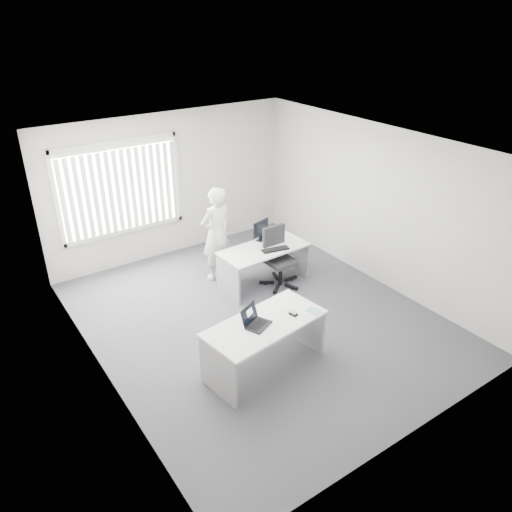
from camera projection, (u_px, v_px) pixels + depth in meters
ground at (259, 318)px, 8.07m from camera, size 6.00×6.00×0.00m
wall_back at (170, 185)px, 9.63m from camera, size 5.00×0.02×2.80m
wall_front at (422, 341)px, 5.23m from camera, size 5.00×0.02×2.80m
wall_left at (93, 289)px, 6.17m from camera, size 0.02×6.00×2.80m
wall_right at (376, 205)px, 8.69m from camera, size 0.02×6.00×2.80m
ceiling at (259, 147)px, 6.79m from camera, size 5.00×6.00×0.02m
window at (120, 188)px, 9.03m from camera, size 2.32×0.06×1.76m
blinds at (122, 191)px, 9.00m from camera, size 2.20×0.10×1.50m
desk_near at (265, 335)px, 6.74m from camera, size 1.76×1.00×0.76m
desk_far at (264, 258)px, 8.83m from camera, size 1.60×0.80×0.72m
office_chair at (279, 267)px, 8.91m from camera, size 0.62×0.62×1.08m
person at (217, 234)px, 8.89m from camera, size 0.67×0.48×1.75m
laptop at (259, 318)px, 6.51m from camera, size 0.43×0.41×0.26m
paper_sheet at (285, 314)px, 6.82m from camera, size 0.34×0.29×0.00m
mouse at (293, 313)px, 6.78m from camera, size 0.09×0.12×0.05m
booklet at (314, 311)px, 6.87m from camera, size 0.16×0.21×0.01m
keyboard at (275, 249)px, 8.66m from camera, size 0.51×0.26×0.02m
monitor at (261, 230)px, 8.94m from camera, size 0.40×0.21×0.38m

